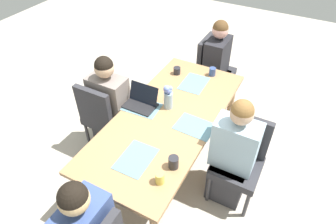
% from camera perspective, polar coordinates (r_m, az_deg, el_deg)
% --- Properties ---
extents(ground_plane, '(10.00, 10.00, 0.00)m').
position_cam_1_polar(ground_plane, '(3.41, -0.00, -9.89)').
color(ground_plane, '#B2A899').
extents(dining_table, '(2.03, 0.91, 0.72)m').
position_cam_1_polar(dining_table, '(2.94, -0.00, -1.85)').
color(dining_table, '#9E754C').
rests_on(dining_table, ground_plane).
extents(chair_head_right_left_near, '(0.44, 0.44, 0.90)m').
position_cam_1_polar(chair_head_right_left_near, '(4.07, 8.46, 8.60)').
color(chair_head_right_left_near, '#2D2D33').
rests_on(chair_head_right_left_near, ground_plane).
extents(person_head_right_left_near, '(0.40, 0.36, 1.19)m').
position_cam_1_polar(person_head_right_left_near, '(3.99, 9.18, 8.25)').
color(person_head_right_left_near, '#2D2D33').
rests_on(person_head_right_left_near, ground_plane).
extents(chair_far_left_mid, '(0.44, 0.44, 0.90)m').
position_cam_1_polar(chair_far_left_mid, '(3.32, -12.47, -0.41)').
color(chair_far_left_mid, '#2D2D33').
rests_on(chair_far_left_mid, ground_plane).
extents(person_far_left_mid, '(0.36, 0.40, 1.19)m').
position_cam_1_polar(person_far_left_mid, '(3.32, -10.94, 0.37)').
color(person_far_left_mid, '#2D2D33').
rests_on(person_far_left_mid, ground_plane).
extents(chair_near_left_far, '(0.44, 0.44, 0.90)m').
position_cam_1_polar(chair_near_left_far, '(2.90, 13.86, -8.30)').
color(chair_near_left_far, '#2D2D33').
rests_on(chair_near_left_far, ground_plane).
extents(person_near_left_far, '(0.36, 0.40, 1.19)m').
position_cam_1_polar(person_near_left_far, '(2.84, 12.34, -8.57)').
color(person_near_left_far, '#2D2D33').
rests_on(person_near_left_far, ground_plane).
extents(flower_vase, '(0.09, 0.10, 0.27)m').
position_cam_1_polar(flower_vase, '(2.89, 0.03, 3.24)').
color(flower_vase, '#8EA8B7').
rests_on(flower_vase, dining_table).
extents(placemat_head_right_left_near, '(0.37, 0.27, 0.00)m').
position_cam_1_polar(placemat_head_right_left_near, '(3.33, 5.13, 5.53)').
color(placemat_head_right_left_near, slate).
rests_on(placemat_head_right_left_near, dining_table).
extents(placemat_far_left_mid, '(0.28, 0.38, 0.00)m').
position_cam_1_polar(placemat_far_left_mid, '(3.00, -5.07, 0.98)').
color(placemat_far_left_mid, slate).
rests_on(placemat_far_left_mid, dining_table).
extents(placemat_near_left_far, '(0.27, 0.37, 0.00)m').
position_cam_1_polar(placemat_near_left_far, '(2.78, 5.25, -2.82)').
color(placemat_near_left_far, slate).
rests_on(placemat_near_left_far, dining_table).
extents(placemat_head_left_right_near, '(0.36, 0.27, 0.00)m').
position_cam_1_polar(placemat_head_left_right_near, '(2.52, -6.23, -8.95)').
color(placemat_head_left_right_near, slate).
rests_on(placemat_head_left_right_near, dining_table).
extents(laptop_far_left_mid, '(0.22, 0.32, 0.21)m').
position_cam_1_polar(laptop_far_left_mid, '(3.00, -5.20, 1.97)').
color(laptop_far_left_mid, black).
rests_on(laptop_far_left_mid, dining_table).
extents(coffee_mug_near_left, '(0.08, 0.08, 0.08)m').
position_cam_1_polar(coffee_mug_near_left, '(3.46, 1.74, 7.99)').
color(coffee_mug_near_left, '#232328').
rests_on(coffee_mug_near_left, dining_table).
extents(coffee_mug_near_right, '(0.07, 0.07, 0.10)m').
position_cam_1_polar(coffee_mug_near_right, '(2.32, -1.59, -12.63)').
color(coffee_mug_near_right, '#DBC64C').
rests_on(coffee_mug_near_right, dining_table).
extents(coffee_mug_centre_left, '(0.09, 0.09, 0.11)m').
position_cam_1_polar(coffee_mug_centre_left, '(2.41, 1.07, -9.72)').
color(coffee_mug_centre_left, '#232328').
rests_on(coffee_mug_centre_left, dining_table).
extents(coffee_mug_centre_right, '(0.08, 0.08, 0.10)m').
position_cam_1_polar(coffee_mug_centre_right, '(3.47, 8.57, 7.73)').
color(coffee_mug_centre_right, '#33477A').
rests_on(coffee_mug_centre_right, dining_table).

